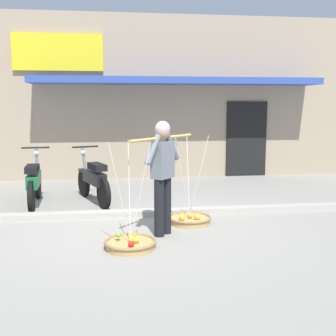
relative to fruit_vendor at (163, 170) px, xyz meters
name	(u,v)px	position (x,y,z in m)	size (l,w,h in m)	color
ground_plane	(137,227)	(-0.36, 0.44, -0.98)	(90.00, 90.00, 0.00)	gray
sidewalk_curb	(134,213)	(-0.36, 1.14, -0.93)	(20.00, 0.24, 0.10)	#AEA89C
fruit_vendor	(163,170)	(0.00, 0.00, 0.00)	(1.05, 1.15, 1.70)	black
fruit_basket_left_side	(130,243)	(-0.51, -0.56, -0.90)	(0.71, 0.71, 1.45)	tan
fruit_basket_right_side	(189,219)	(0.51, 0.55, -0.90)	(0.71, 0.71, 1.45)	tan
motorcycle_nearest_shop	(34,182)	(-2.22, 2.20, -0.52)	(0.54, 1.82, 1.09)	black
motorcycle_second_in_row	(93,180)	(-1.10, 2.27, -0.52)	(0.77, 1.73, 1.09)	black
storefront_building	(163,99)	(0.93, 7.49, 1.13)	(13.00, 6.00, 4.20)	tan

